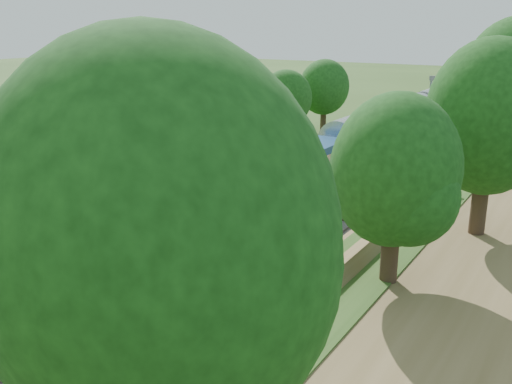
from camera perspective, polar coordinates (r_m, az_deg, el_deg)
The scene contains 10 objects.
trackbed at distance 69.83m, azimuth 20.60°, elevation 5.97°, with size 9.50×170.00×0.28m.
platform at distance 33.21m, azimuth -8.47°, elevation -3.80°, with size 6.40×68.00×0.38m, color gray.
yellow_stripe at distance 31.47m, azimuth -4.50°, elevation -4.46°, with size 0.55×68.00×0.01m, color gold.
station_building at distance 48.18m, azimuth -5.98°, elevation 7.45°, with size 8.60×6.60×8.00m.
signal_gantry at distance 64.22m, azimuth 20.51°, elevation 9.44°, with size 8.40×0.38×6.20m.
trees_behind_platform at distance 39.28m, azimuth -11.05°, elevation 5.82°, with size 7.82×53.32×7.21m.
train at distance 66.46m, azimuth 18.45°, elevation 7.57°, with size 2.92×97.15×4.29m.
lamppost_far at distance 27.57m, azimuth -13.55°, elevation -4.02°, with size 0.40×0.40×4.02m.
signal_platform at distance 23.39m, azimuth -21.53°, elevation -2.99°, with size 0.37×0.30×6.35m.
signal_farside at distance 33.99m, azimuth 15.69°, elevation 2.99°, with size 0.35×0.28×6.40m.
Camera 1 is at (15.18, -7.59, 11.65)m, focal length 40.00 mm.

